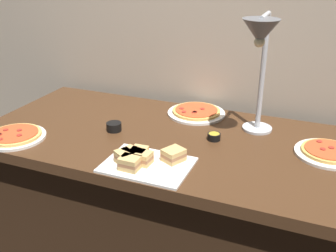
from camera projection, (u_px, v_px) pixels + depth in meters
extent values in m
cube|color=tan|center=(216.00, 23.00, 2.03)|extent=(4.40, 0.04, 2.40)
cube|color=#422816|center=(181.00, 143.00, 1.80)|extent=(1.90, 0.84, 0.05)
cube|color=black|center=(180.00, 211.00, 1.95)|extent=(1.75, 0.74, 0.71)
cylinder|color=#B7BABF|center=(257.00, 128.00, 1.88)|extent=(0.14, 0.14, 0.01)
cylinder|color=#B7BABF|center=(262.00, 73.00, 1.77)|extent=(0.02, 0.02, 0.53)
cylinder|color=#B7BABF|center=(265.00, 16.00, 1.59)|extent=(0.02, 0.17, 0.02)
cone|color=#595B60|center=(260.00, 32.00, 1.54)|extent=(0.15, 0.15, 0.10)
sphere|color=#F9EAB2|center=(259.00, 42.00, 1.55)|extent=(0.04, 0.04, 0.04)
cylinder|color=white|center=(196.00, 113.00, 2.05)|extent=(0.30, 0.30, 0.01)
cylinder|color=gold|center=(196.00, 111.00, 2.05)|extent=(0.25, 0.25, 0.01)
cylinder|color=#B74723|center=(196.00, 110.00, 2.04)|extent=(0.22, 0.22, 0.00)
cylinder|color=maroon|center=(184.00, 112.00, 2.01)|extent=(0.02, 0.02, 0.00)
cylinder|color=maroon|center=(194.00, 112.00, 2.00)|extent=(0.02, 0.02, 0.00)
cylinder|color=maroon|center=(182.00, 108.00, 2.05)|extent=(0.02, 0.02, 0.00)
cylinder|color=maroon|center=(203.00, 109.00, 2.04)|extent=(0.02, 0.02, 0.00)
cylinder|color=maroon|center=(195.00, 112.00, 2.01)|extent=(0.02, 0.02, 0.00)
cylinder|color=white|center=(328.00, 154.00, 1.64)|extent=(0.27, 0.27, 0.01)
cylinder|color=gold|center=(328.00, 151.00, 1.63)|extent=(0.22, 0.22, 0.01)
cylinder|color=#B74723|center=(329.00, 149.00, 1.63)|extent=(0.19, 0.19, 0.00)
cylinder|color=maroon|center=(323.00, 149.00, 1.63)|extent=(0.02, 0.02, 0.00)
cylinder|color=maroon|center=(331.00, 148.00, 1.64)|extent=(0.02, 0.02, 0.00)
cylinder|color=maroon|center=(319.00, 141.00, 1.69)|extent=(0.02, 0.02, 0.00)
cylinder|color=white|center=(15.00, 137.00, 1.78)|extent=(0.28, 0.28, 0.01)
cylinder|color=#DBA856|center=(15.00, 135.00, 1.78)|extent=(0.24, 0.24, 0.01)
cylinder|color=#B74723|center=(14.00, 133.00, 1.78)|extent=(0.21, 0.21, 0.00)
cylinder|color=maroon|center=(0.00, 134.00, 1.76)|extent=(0.02, 0.02, 0.00)
cylinder|color=maroon|center=(19.00, 130.00, 1.80)|extent=(0.02, 0.02, 0.00)
cylinder|color=maroon|center=(19.00, 135.00, 1.75)|extent=(0.02, 0.02, 0.00)
cylinder|color=maroon|center=(6.00, 130.00, 1.80)|extent=(0.02, 0.02, 0.00)
cylinder|color=maroon|center=(0.00, 139.00, 1.71)|extent=(0.02, 0.02, 0.00)
cube|color=white|center=(148.00, 165.00, 1.55)|extent=(0.34, 0.25, 0.01)
cube|color=tan|center=(130.00, 167.00, 1.51)|extent=(0.08, 0.07, 0.02)
cube|color=#9E6642|center=(130.00, 163.00, 1.51)|extent=(0.08, 0.07, 0.01)
cube|color=tan|center=(130.00, 159.00, 1.50)|extent=(0.08, 0.07, 0.02)
cube|color=tan|center=(125.00, 161.00, 1.56)|extent=(0.09, 0.09, 0.02)
cube|color=#9E6642|center=(125.00, 157.00, 1.55)|extent=(0.09, 0.09, 0.01)
cube|color=tan|center=(124.00, 154.00, 1.54)|extent=(0.09, 0.09, 0.02)
cube|color=tan|center=(139.00, 158.00, 1.58)|extent=(0.06, 0.07, 0.02)
cube|color=#9E6642|center=(139.00, 154.00, 1.57)|extent=(0.06, 0.07, 0.01)
cube|color=tan|center=(139.00, 150.00, 1.57)|extent=(0.06, 0.07, 0.02)
cube|color=tan|center=(132.00, 158.00, 1.58)|extent=(0.08, 0.07, 0.02)
cube|color=#9E6642|center=(131.00, 154.00, 1.57)|extent=(0.08, 0.07, 0.01)
cube|color=tan|center=(131.00, 151.00, 1.57)|extent=(0.08, 0.07, 0.02)
cube|color=tan|center=(142.00, 161.00, 1.55)|extent=(0.08, 0.07, 0.02)
cube|color=#9E6642|center=(142.00, 158.00, 1.55)|extent=(0.08, 0.07, 0.01)
cube|color=tan|center=(142.00, 154.00, 1.54)|extent=(0.08, 0.07, 0.02)
cube|color=tan|center=(174.00, 158.00, 1.57)|extent=(0.10, 0.10, 0.02)
cube|color=#9E6642|center=(174.00, 155.00, 1.57)|extent=(0.10, 0.10, 0.01)
cube|color=tan|center=(174.00, 151.00, 1.56)|extent=(0.10, 0.10, 0.02)
cylinder|color=black|center=(114.00, 127.00, 1.86)|extent=(0.07, 0.07, 0.04)
cylinder|color=#562D14|center=(114.00, 123.00, 1.85)|extent=(0.06, 0.06, 0.01)
cylinder|color=black|center=(214.00, 137.00, 1.77)|extent=(0.06, 0.06, 0.03)
cylinder|color=gold|center=(214.00, 134.00, 1.76)|extent=(0.05, 0.05, 0.01)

